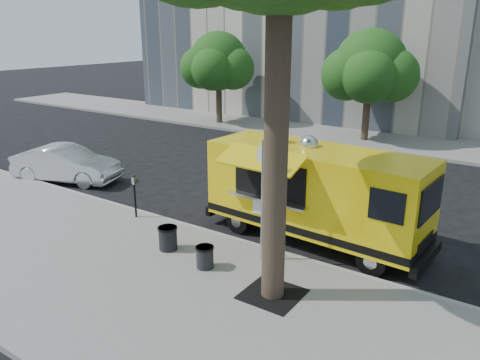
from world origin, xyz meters
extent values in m
plane|color=black|center=(0.00, 0.00, 0.00)|extent=(120.00, 120.00, 0.00)
cube|color=gray|center=(0.00, -4.00, 0.07)|extent=(60.00, 6.00, 0.15)
cube|color=#999993|center=(0.00, -0.93, 0.07)|extent=(60.00, 0.14, 0.16)
cube|color=gray|center=(0.00, 13.50, 0.07)|extent=(60.00, 5.00, 0.15)
cylinder|color=#33261C|center=(2.60, -2.80, 3.40)|extent=(0.48, 0.48, 6.50)
cube|color=black|center=(2.60, -2.80, 0.15)|extent=(1.20, 1.20, 0.02)
cylinder|color=#33261C|center=(-10.00, 12.30, 1.45)|extent=(0.36, 0.36, 2.60)
sphere|color=#164512|center=(-10.00, 12.30, 3.79)|extent=(3.42, 3.42, 3.42)
cylinder|color=#33261C|center=(-1.00, 12.70, 1.45)|extent=(0.36, 0.36, 2.60)
sphere|color=#164512|center=(-1.00, 12.70, 3.85)|extent=(3.60, 3.60, 3.60)
cylinder|color=silver|center=(1.55, -1.55, 1.65)|extent=(0.06, 0.06, 3.00)
cube|color=white|center=(1.55, -1.55, 2.80)|extent=(0.28, 0.02, 0.35)
cylinder|color=black|center=(-3.00, -1.35, 0.68)|extent=(0.06, 0.06, 1.05)
cube|color=silver|center=(-3.00, -1.35, 1.30)|extent=(0.10, 0.08, 0.22)
sphere|color=black|center=(-3.00, -1.35, 1.43)|extent=(0.11, 0.11, 0.11)
cube|color=yellow|center=(2.00, 0.43, 1.51)|extent=(5.98, 2.36, 2.12)
cube|color=black|center=(2.00, 0.43, 0.65)|extent=(6.01, 2.38, 0.20)
cube|color=black|center=(5.01, 0.24, 0.41)|extent=(0.30, 1.89, 0.27)
cube|color=black|center=(-1.01, 0.62, 0.41)|extent=(0.30, 1.89, 0.27)
cube|color=black|center=(4.95, 0.24, 1.85)|extent=(0.15, 1.59, 0.86)
cylinder|color=black|center=(3.97, -0.53, 0.36)|extent=(0.74, 0.30, 0.72)
cylinder|color=black|center=(4.08, 1.13, 0.36)|extent=(0.74, 0.30, 0.72)
cylinder|color=black|center=(0.01, -0.27, 0.36)|extent=(0.74, 0.30, 0.72)
cylinder|color=black|center=(0.12, 1.38, 0.36)|extent=(0.74, 0.30, 0.72)
cube|color=black|center=(1.13, -0.45, 1.85)|extent=(2.17, 0.32, 0.95)
cube|color=silver|center=(1.12, -0.61, 1.34)|extent=(2.38, 0.50, 0.06)
cube|color=yellow|center=(1.10, -0.93, 2.49)|extent=(2.32, 1.00, 0.38)
cube|color=white|center=(1.12, -0.53, 1.06)|extent=(0.99, 0.10, 0.45)
cylinder|color=black|center=(0.65, 0.52, 2.80)|extent=(0.18, 0.18, 0.50)
sphere|color=silver|center=(1.65, 0.63, 2.62)|extent=(0.51, 0.51, 0.51)
sphere|color=#973B21|center=(0.65, -0.13, 1.80)|extent=(0.76, 0.76, 0.76)
cylinder|color=#FF590C|center=(0.64, -0.36, 1.67)|extent=(0.31, 0.13, 0.31)
imported|color=silver|center=(-8.10, 0.00, 0.68)|extent=(4.35, 2.60, 1.36)
cylinder|color=black|center=(-0.72, -2.42, 0.45)|extent=(0.46, 0.46, 0.61)
cylinder|color=black|center=(-0.72, -2.42, 0.74)|extent=(0.50, 0.50, 0.04)
cylinder|color=black|center=(0.67, -2.66, 0.42)|extent=(0.41, 0.41, 0.53)
cylinder|color=black|center=(0.67, -2.66, 0.66)|extent=(0.45, 0.45, 0.04)
camera|label=1|loc=(6.93, -10.43, 5.52)|focal=35.00mm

